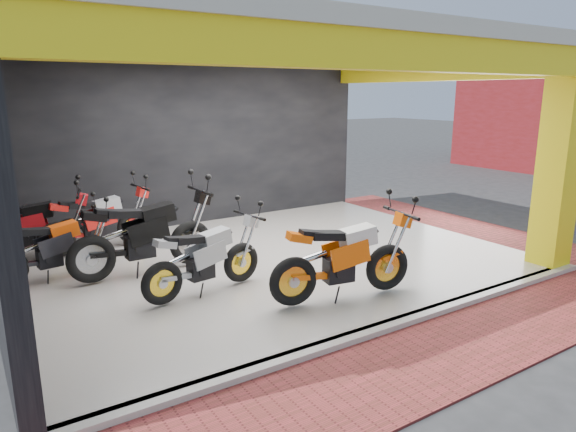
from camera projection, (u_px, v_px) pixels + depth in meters
name	position (u px, v px, depth m)	size (l,w,h in m)	color
ground	(344.00, 301.00, 7.25)	(80.00, 80.00, 0.00)	#2D2D30
showroom_floor	(271.00, 260.00, 8.87)	(8.00, 6.00, 0.10)	silver
showroom_ceiling	(269.00, 45.00, 8.04)	(8.40, 6.40, 0.20)	beige
back_wall	(196.00, 146.00, 11.00)	(8.20, 0.20, 3.50)	black
corner_column	(559.00, 164.00, 8.21)	(0.50, 0.50, 3.50)	yellow
header_beam_front	(408.00, 52.00, 5.66)	(8.40, 0.30, 0.40)	yellow
header_beam_right	(441.00, 71.00, 10.22)	(0.30, 6.40, 0.40)	yellow
floor_kerb	(395.00, 324.00, 6.40)	(8.00, 0.20, 0.10)	silver
paver_front	(445.00, 353.00, 5.77)	(9.00, 1.40, 0.03)	maroon
paver_right	(455.00, 224.00, 11.41)	(1.40, 7.00, 0.03)	maroon
moto_hero	(388.00, 245.00, 7.19)	(2.24, 0.83, 1.37)	#FB5F0A
moto_row_a	(241.00, 244.00, 7.53)	(1.99, 0.74, 1.22)	#ABADB3
moto_row_b	(190.00, 222.00, 8.29)	(2.41, 0.89, 1.47)	black
moto_row_c	(93.00, 236.00, 8.04)	(1.92, 0.71, 1.17)	black
moto_row_d	(70.00, 219.00, 8.81)	(2.15, 0.80, 1.31)	red
moto_row_e	(133.00, 211.00, 9.46)	(2.11, 0.78, 1.29)	red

